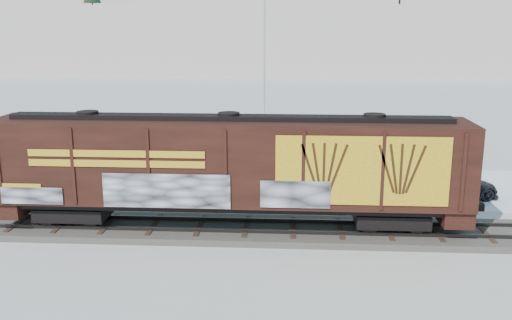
# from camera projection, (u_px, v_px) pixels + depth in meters

# --- Properties ---
(ground) EXTENTS (500.00, 500.00, 0.00)m
(ground) POSITION_uv_depth(u_px,v_px,m) (246.00, 233.00, 24.48)
(ground) COLOR white
(ground) RESTS_ON ground
(rail_track) EXTENTS (50.00, 3.40, 0.43)m
(rail_track) POSITION_uv_depth(u_px,v_px,m) (246.00, 230.00, 24.45)
(rail_track) COLOR #59544C
(rail_track) RESTS_ON ground
(parking_strip) EXTENTS (40.00, 8.00, 0.03)m
(parking_strip) POSITION_uv_depth(u_px,v_px,m) (257.00, 185.00, 31.76)
(parking_strip) COLOR white
(parking_strip) RESTS_ON ground
(hillside) EXTENTS (360.00, 110.00, 93.00)m
(hillside) POSITION_uv_depth(u_px,v_px,m) (286.00, 4.00, 156.90)
(hillside) COLOR white
(hillside) RESTS_ON ground
(hopper_railcar) EXTENTS (19.71, 3.06, 4.68)m
(hopper_railcar) POSITION_uv_depth(u_px,v_px,m) (229.00, 164.00, 23.82)
(hopper_railcar) COLOR black
(hopper_railcar) RESTS_ON rail_track
(flagpole) EXTENTS (2.30, 0.90, 12.74)m
(flagpole) POSITION_uv_depth(u_px,v_px,m) (266.00, 88.00, 36.05)
(flagpole) COLOR silver
(flagpole) RESTS_ON ground
(car_silver) EXTENTS (4.61, 2.32, 1.51)m
(car_silver) POSITION_uv_depth(u_px,v_px,m) (234.00, 181.00, 29.77)
(car_silver) COLOR #ABAEB2
(car_silver) RESTS_ON parking_strip
(car_white) EXTENTS (4.79, 2.26, 1.52)m
(car_white) POSITION_uv_depth(u_px,v_px,m) (259.00, 176.00, 30.70)
(car_white) COLOR silver
(car_white) RESTS_ON parking_strip
(car_dark) EXTENTS (5.05, 3.10, 1.37)m
(car_dark) POSITION_uv_depth(u_px,v_px,m) (452.00, 186.00, 29.09)
(car_dark) COLOR #202328
(car_dark) RESTS_ON parking_strip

